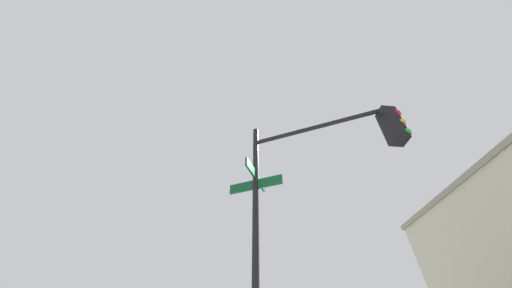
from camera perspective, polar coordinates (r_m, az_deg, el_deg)
name	(u,v)px	position (r m, az deg, el deg)	size (l,w,h in m)	color
traffic_signal_near	(321,174)	(4.86, 14.10, -6.44)	(1.82, 3.14, 5.39)	black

